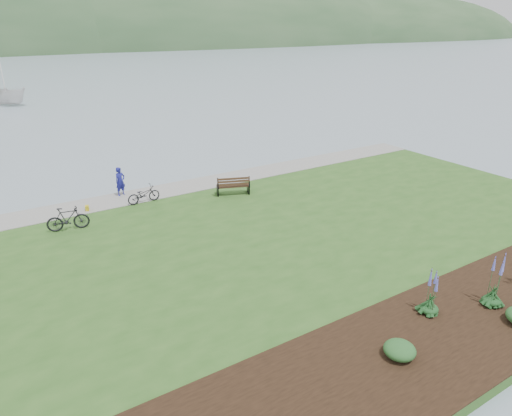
% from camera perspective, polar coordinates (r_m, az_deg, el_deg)
% --- Properties ---
extents(ground, '(600.00, 600.00, 0.00)m').
position_cam_1_polar(ground, '(21.69, 0.06, -3.27)').
color(ground, gray).
rests_on(ground, ground).
extents(lawn, '(34.00, 20.00, 0.40)m').
position_cam_1_polar(lawn, '(20.11, 3.12, -4.83)').
color(lawn, '#29511C').
rests_on(lawn, ground).
extents(shoreline_path, '(34.00, 2.20, 0.03)m').
position_cam_1_polar(shoreline_path, '(27.17, -7.75, 2.86)').
color(shoreline_path, gray).
rests_on(shoreline_path, lawn).
extents(garden_bed, '(24.00, 4.40, 0.04)m').
position_cam_1_polar(garden_bed, '(17.50, 26.98, -11.14)').
color(garden_bed, black).
rests_on(garden_bed, lawn).
extents(far_hillside, '(580.00, 80.00, 38.00)m').
position_cam_1_polar(far_hillside, '(189.24, -24.15, 17.62)').
color(far_hillside, '#2C4D2B').
rests_on(far_hillside, ground).
extents(park_bench, '(1.93, 1.32, 1.11)m').
position_cam_1_polar(park_bench, '(25.28, -2.86, 2.84)').
color(park_bench, '#311F13').
rests_on(park_bench, lawn).
extents(person, '(0.81, 0.67, 1.90)m').
position_cam_1_polar(person, '(26.11, -16.64, 3.47)').
color(person, navy).
rests_on(person, lawn).
extents(bicycle_a, '(0.72, 1.80, 0.92)m').
position_cam_1_polar(bicycle_a, '(24.89, -13.87, 1.65)').
color(bicycle_a, black).
rests_on(bicycle_a, lawn).
extents(bicycle_b, '(0.89, 1.94, 1.13)m').
position_cam_1_polar(bicycle_b, '(22.65, -22.47, -1.25)').
color(bicycle_b, black).
rests_on(bicycle_b, lawn).
extents(sailboat, '(13.97, 13.99, 25.93)m').
position_cam_1_polar(sailboat, '(63.75, -28.55, 11.21)').
color(sailboat, silver).
rests_on(sailboat, ground).
extents(pannier, '(0.23, 0.30, 0.29)m').
position_cam_1_polar(pannier, '(24.75, -20.35, -0.03)').
color(pannier, gold).
rests_on(pannier, lawn).
extents(echium_0, '(0.62, 0.62, 2.08)m').
position_cam_1_polar(echium_0, '(17.36, 27.74, -8.47)').
color(echium_0, '#153B1B').
rests_on(echium_0, garden_bed).
extents(echium_4, '(0.62, 0.62, 1.90)m').
position_cam_1_polar(echium_4, '(16.11, 21.06, -10.03)').
color(echium_4, '#153B1B').
rests_on(echium_4, garden_bed).
extents(shrub_0, '(0.92, 0.92, 0.46)m').
position_cam_1_polar(shrub_0, '(14.22, 17.52, -16.57)').
color(shrub_0, '#1E4C21').
rests_on(shrub_0, garden_bed).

